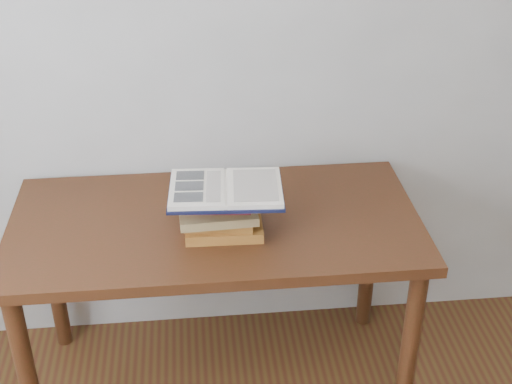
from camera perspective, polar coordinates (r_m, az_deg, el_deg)
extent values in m
cube|color=beige|center=(2.47, -3.29, 13.75)|extent=(3.50, 0.04, 2.60)
cube|color=#471F11|center=(2.38, -3.29, -2.59)|extent=(1.37, 0.68, 0.04)
cylinder|color=#471F11|center=(2.45, -17.79, -14.07)|extent=(0.06, 0.06, 0.69)
cylinder|color=#471F11|center=(2.49, 12.15, -12.36)|extent=(0.06, 0.06, 0.69)
cylinder|color=#471F11|center=(2.88, -15.93, -6.24)|extent=(0.06, 0.06, 0.69)
cylinder|color=#471F11|center=(2.90, 9.03, -4.90)|extent=(0.06, 0.06, 0.69)
cube|color=#A86E26|center=(2.30, -2.58, -2.88)|extent=(0.25, 0.16, 0.04)
cube|color=#A86E26|center=(2.28, -2.96, -2.09)|extent=(0.23, 0.17, 0.03)
cube|color=tan|center=(2.27, -3.11, -1.49)|extent=(0.25, 0.19, 0.03)
cube|color=maroon|center=(2.27, -3.18, -0.55)|extent=(0.23, 0.17, 0.03)
cube|color=#A86E26|center=(2.24, -3.19, -0.22)|extent=(0.24, 0.17, 0.03)
cube|color=black|center=(2.21, -2.43, 0.02)|extent=(0.37, 0.27, 0.01)
cube|color=silver|center=(2.21, -4.73, 0.26)|extent=(0.18, 0.24, 0.02)
cube|color=silver|center=(2.21, -0.14, 0.36)|extent=(0.18, 0.24, 0.02)
cylinder|color=silver|center=(2.21, -2.44, 0.27)|extent=(0.03, 0.23, 0.01)
cube|color=black|center=(2.27, -5.29, 1.34)|extent=(0.09, 0.06, 0.00)
cube|color=black|center=(2.21, -5.35, 0.49)|extent=(0.09, 0.06, 0.00)
cube|color=black|center=(2.15, -5.42, -0.40)|extent=(0.09, 0.06, 0.00)
cube|color=silver|center=(2.20, -3.42, 0.49)|extent=(0.06, 0.19, 0.00)
cube|color=silver|center=(2.20, -0.06, 0.57)|extent=(0.15, 0.20, 0.00)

